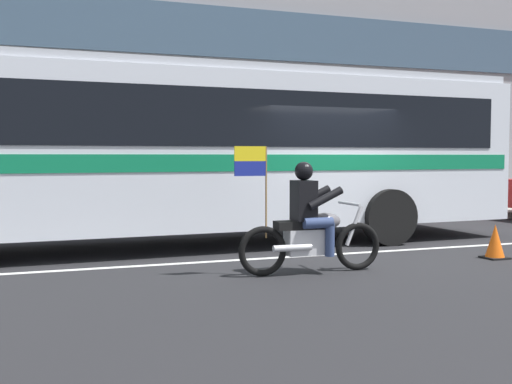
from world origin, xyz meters
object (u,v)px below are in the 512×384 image
object	(u,v)px
motorcycle_with_rider	(310,226)
traffic_cone	(495,243)
transit_bus	(194,143)
fire_hydrant	(416,199)

from	to	relation	value
motorcycle_with_rider	traffic_cone	bearing A→B (deg)	2.05
transit_bus	motorcycle_with_rider	distance (m)	3.50
fire_hydrant	traffic_cone	distance (m)	6.23
motorcycle_with_rider	traffic_cone	distance (m)	3.35
transit_bus	motorcycle_with_rider	world-z (taller)	transit_bus
motorcycle_with_rider	fire_hydrant	distance (m)	8.20
traffic_cone	transit_bus	bearing A→B (deg)	143.87
motorcycle_with_rider	traffic_cone	xyz separation A→B (m)	(3.32, 0.12, -0.41)
motorcycle_with_rider	traffic_cone	world-z (taller)	motorcycle_with_rider
transit_bus	traffic_cone	size ratio (longest dim) A/B	22.57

